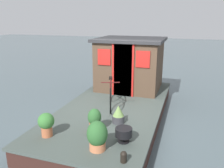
% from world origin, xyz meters
% --- Properties ---
extents(ground_plane, '(60.00, 60.00, 0.00)m').
position_xyz_m(ground_plane, '(0.00, 0.00, 0.00)').
color(ground_plane, '#4C5B60').
extents(houseboat_deck, '(5.91, 2.75, 0.47)m').
position_xyz_m(houseboat_deck, '(0.00, 0.00, 0.24)').
color(houseboat_deck, '#424C47').
rests_on(houseboat_deck, ground_plane).
extents(houseboat_cabin, '(2.08, 2.32, 1.80)m').
position_xyz_m(houseboat_cabin, '(1.84, 0.00, 1.38)').
color(houseboat_cabin, '#4C3828').
rests_on(houseboat_cabin, houseboat_deck).
extents(bicycle, '(1.64, 0.66, 0.85)m').
position_xyz_m(bicycle, '(-0.11, 0.07, 0.86)').
color(bicycle, black).
rests_on(bicycle, houseboat_deck).
extents(potted_plant_sage, '(0.31, 0.31, 0.53)m').
position_xyz_m(potted_plant_sage, '(-1.67, -0.08, 0.74)').
color(potted_plant_sage, '#B2603D').
rests_on(potted_plant_sage, houseboat_deck).
extents(potted_plant_mint, '(0.35, 0.35, 0.53)m').
position_xyz_m(potted_plant_mint, '(-2.23, 0.81, 0.77)').
color(potted_plant_mint, '#B2603D').
rests_on(potted_plant_mint, houseboat_deck).
extents(potted_plant_fern, '(0.30, 0.30, 0.44)m').
position_xyz_m(potted_plant_fern, '(-1.10, -0.47, 0.68)').
color(potted_plant_fern, '#38383D').
rests_on(potted_plant_fern, houseboat_deck).
extents(potted_plant_succulent, '(0.41, 0.41, 0.60)m').
position_xyz_m(potted_plant_succulent, '(-2.38, -0.43, 0.77)').
color(potted_plant_succulent, '#C6754C').
rests_on(potted_plant_succulent, houseboat_deck).
extents(charcoal_grill, '(0.35, 0.35, 0.31)m').
position_xyz_m(charcoal_grill, '(-1.94, -0.83, 0.68)').
color(charcoal_grill, black).
rests_on(charcoal_grill, houseboat_deck).
extents(mooring_bollard, '(0.12, 0.12, 0.21)m').
position_xyz_m(mooring_bollard, '(-2.61, -1.02, 0.58)').
color(mooring_bollard, black).
rests_on(mooring_bollard, houseboat_deck).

